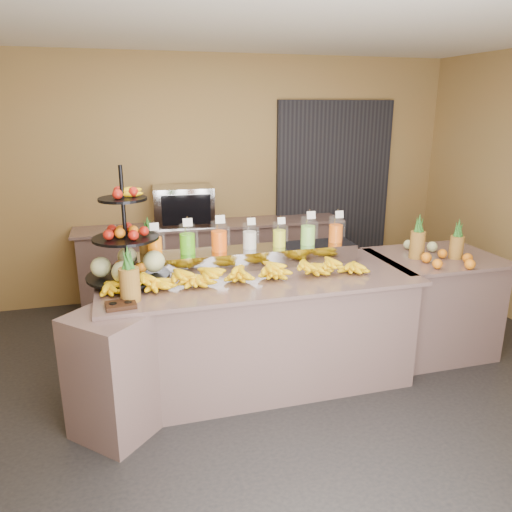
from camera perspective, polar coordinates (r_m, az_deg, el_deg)
name	(u,v)px	position (r m, az deg, el deg)	size (l,w,h in m)	color
ground	(269,398)	(4.12, 1.44, -15.97)	(6.00, 6.00, 0.00)	black
room_envelope	(264,150)	(4.29, 0.93, 12.07)	(6.04, 5.02, 2.82)	olive
buffet_counter	(246,333)	(4.08, -1.16, -8.79)	(2.75, 1.25, 0.93)	#A27975
right_counter	(431,303)	(4.93, 19.37, -5.14)	(1.08, 0.88, 0.93)	#A27975
back_ledge	(213,261)	(5.92, -4.92, -0.60)	(3.10, 0.55, 0.93)	#A27975
pitcher_tray	(250,257)	(4.20, -0.72, -0.12)	(1.85, 0.30, 0.15)	gray
juice_pitcher_orange_a	(155,244)	(4.03, -11.50, 1.37)	(0.12, 0.12, 0.29)	silver
juice_pitcher_green	(187,241)	(4.06, -7.85, 1.74)	(0.13, 0.13, 0.31)	silver
juice_pitcher_orange_b	(219,238)	(4.10, -4.25, 2.06)	(0.13, 0.14, 0.32)	silver
juice_pitcher_milk	(250,237)	(4.16, -0.73, 2.13)	(0.12, 0.12, 0.28)	silver
juice_pitcher_lemon	(279,236)	(4.23, 2.67, 2.32)	(0.11, 0.12, 0.27)	silver
juice_pitcher_lime	(308,232)	(4.31, 5.96, 2.71)	(0.13, 0.13, 0.31)	silver
juice_pitcher_orange_c	(336,231)	(4.42, 9.10, 2.86)	(0.12, 0.13, 0.30)	silver
banana_heap	(239,270)	(3.85, -1.96, -1.61)	(2.14, 0.19, 0.18)	#E6A50B
fruit_stand	(133,253)	(3.90, -13.92, 0.35)	(0.76, 0.76, 0.89)	black
condiment_caddy	(121,305)	(3.48, -15.19, -5.43)	(0.20, 0.15, 0.03)	black
pineapple_left_a	(130,281)	(3.53, -14.26, -2.74)	(0.14, 0.14, 0.40)	brown
pineapple_left_b	(149,249)	(4.18, -12.12, 0.79)	(0.15, 0.15, 0.45)	brown
right_fruit_pile	(441,253)	(4.61, 20.43, 0.33)	(0.46, 0.44, 0.24)	brown
oven_warmer	(183,206)	(5.71, -8.30, 5.70)	(0.66, 0.46, 0.44)	gray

